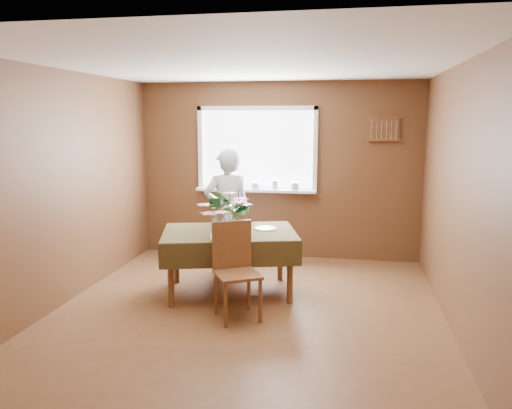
% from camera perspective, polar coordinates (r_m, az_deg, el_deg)
% --- Properties ---
extents(floor, '(4.50, 4.50, 0.00)m').
position_cam_1_polar(floor, '(5.27, -1.12, -12.35)').
color(floor, brown).
rests_on(floor, ground).
extents(ceiling, '(4.50, 4.50, 0.00)m').
position_cam_1_polar(ceiling, '(4.90, -1.22, 15.82)').
color(ceiling, white).
rests_on(ceiling, wall_back).
extents(wall_back, '(4.00, 0.00, 4.00)m').
position_cam_1_polar(wall_back, '(7.13, 2.50, 3.87)').
color(wall_back, brown).
rests_on(wall_back, floor).
extents(wall_front, '(4.00, 0.00, 4.00)m').
position_cam_1_polar(wall_front, '(2.81, -10.54, -5.53)').
color(wall_front, brown).
rests_on(wall_front, floor).
extents(wall_left, '(0.00, 4.50, 4.50)m').
position_cam_1_polar(wall_left, '(5.68, -21.34, 1.69)').
color(wall_left, brown).
rests_on(wall_left, floor).
extents(wall_right, '(0.00, 4.50, 4.50)m').
position_cam_1_polar(wall_right, '(4.94, 22.21, 0.50)').
color(wall_right, brown).
rests_on(wall_right, floor).
extents(window_assembly, '(1.72, 0.20, 1.22)m').
position_cam_1_polar(window_assembly, '(7.12, 0.10, 4.70)').
color(window_assembly, white).
rests_on(window_assembly, wall_back).
extents(spoon_rack, '(0.44, 0.05, 0.33)m').
position_cam_1_polar(spoon_rack, '(7.01, 14.45, 8.38)').
color(spoon_rack, brown).
rests_on(spoon_rack, wall_back).
extents(dining_table, '(1.71, 1.38, 0.73)m').
position_cam_1_polar(dining_table, '(5.69, -3.05, -3.92)').
color(dining_table, brown).
rests_on(dining_table, floor).
extents(chair_far, '(0.49, 0.49, 0.91)m').
position_cam_1_polar(chair_far, '(6.40, -2.76, -3.68)').
color(chair_far, brown).
rests_on(chair_far, floor).
extents(chair_near, '(0.56, 0.56, 0.96)m').
position_cam_1_polar(chair_near, '(5.05, -2.41, -7.01)').
color(chair_near, brown).
rests_on(chair_near, floor).
extents(seated_woman, '(0.70, 0.60, 1.62)m').
position_cam_1_polar(seated_woman, '(6.32, -3.27, -0.94)').
color(seated_woman, white).
rests_on(seated_woman, floor).
extents(flower_bouquet, '(0.54, 0.54, 0.46)m').
position_cam_1_polar(flower_bouquet, '(5.38, -3.05, -0.51)').
color(flower_bouquet, white).
rests_on(flower_bouquet, dining_table).
extents(side_plate, '(0.28, 0.28, 0.01)m').
position_cam_1_polar(side_plate, '(5.78, 1.07, -2.74)').
color(side_plate, white).
rests_on(side_plate, dining_table).
extents(table_knife, '(0.07, 0.23, 0.00)m').
position_cam_1_polar(table_knife, '(5.46, -1.15, -3.45)').
color(table_knife, silver).
rests_on(table_knife, dining_table).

